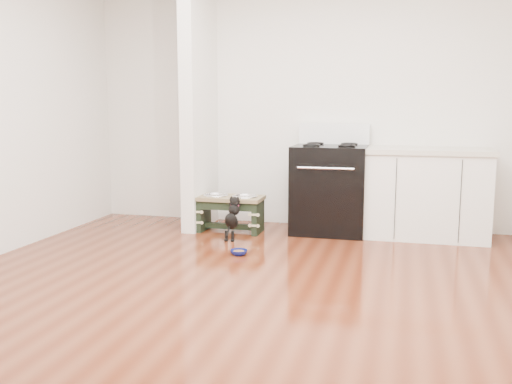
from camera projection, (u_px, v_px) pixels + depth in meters
name	position (u px, v px, depth m)	size (l,w,h in m)	color
ground	(254.00, 294.00, 4.07)	(5.00, 5.00, 0.00)	#4D1D0D
room_shell	(254.00, 63.00, 3.82)	(5.00, 5.00, 5.00)	silver
partition_wall	(199.00, 104.00, 6.17)	(0.15, 0.80, 2.70)	silver
oven_range	(330.00, 188.00, 6.00)	(0.76, 0.69, 1.14)	black
cabinet_run	(427.00, 193.00, 5.77)	(1.24, 0.64, 0.91)	white
dog_feeder	(230.00, 207.00, 6.05)	(0.69, 0.37, 0.40)	black
puppy	(232.00, 216.00, 5.72)	(0.12, 0.36, 0.42)	black
floor_bowl	(239.00, 252.00, 5.13)	(0.19, 0.19, 0.05)	#0D145B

